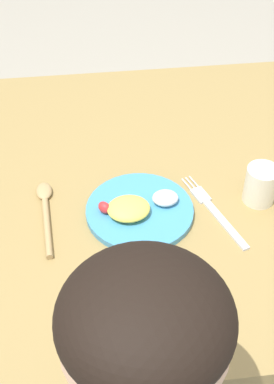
% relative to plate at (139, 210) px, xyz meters
% --- Properties ---
extents(ground_plane, '(8.00, 8.00, 0.00)m').
position_rel_plate_xyz_m(ground_plane, '(0.08, 0.10, -0.75)').
color(ground_plane, gray).
extents(dining_table, '(1.48, 0.96, 0.73)m').
position_rel_plate_xyz_m(dining_table, '(0.08, 0.10, -0.09)').
color(dining_table, olive).
rests_on(dining_table, ground_plane).
extents(plate, '(0.22, 0.22, 0.04)m').
position_rel_plate_xyz_m(plate, '(0.00, 0.00, 0.00)').
color(plate, teal).
rests_on(plate, dining_table).
extents(fork, '(0.09, 0.23, 0.01)m').
position_rel_plate_xyz_m(fork, '(0.16, -0.02, -0.01)').
color(fork, silver).
rests_on(fork, dining_table).
extents(spoon, '(0.04, 0.21, 0.01)m').
position_rel_plate_xyz_m(spoon, '(-0.19, 0.03, -0.01)').
color(spoon, tan).
rests_on(spoon, dining_table).
extents(drinking_cup, '(0.07, 0.07, 0.08)m').
position_rel_plate_xyz_m(drinking_cup, '(0.26, 0.01, 0.03)').
color(drinking_cup, silver).
rests_on(drinking_cup, dining_table).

